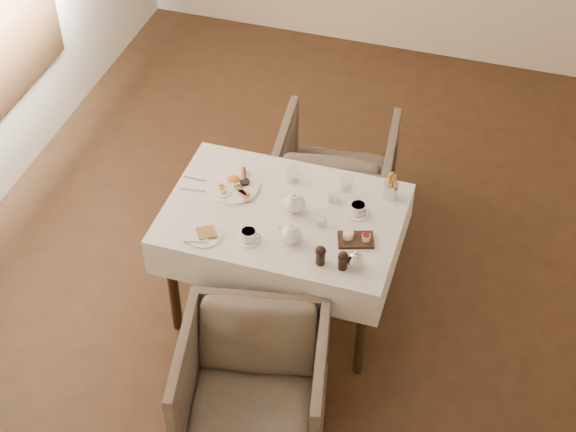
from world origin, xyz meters
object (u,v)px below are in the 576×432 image
at_px(breakfast_plate, 233,185).
at_px(teapot_centre, 294,202).
at_px(table, 283,228).
at_px(armchair_near, 253,387).
at_px(armchair_far, 336,173).

xyz_separation_m(breakfast_plate, teapot_centre, (0.38, -0.09, 0.05)).
bearing_deg(breakfast_plate, teapot_centre, -7.63).
bearing_deg(table, armchair_near, -82.76).
xyz_separation_m(table, breakfast_plate, (-0.33, 0.12, 0.13)).
bearing_deg(armchair_far, breakfast_plate, 55.89).
distance_m(breakfast_plate, teapot_centre, 0.40).
xyz_separation_m(armchair_near, breakfast_plate, (-0.44, 0.97, 0.43)).
bearing_deg(teapot_centre, breakfast_plate, 179.70).
height_order(table, breakfast_plate, breakfast_plate).
height_order(armchair_near, breakfast_plate, breakfast_plate).
height_order(armchair_far, breakfast_plate, breakfast_plate).
relative_size(table, teapot_centre, 7.97).
distance_m(armchair_near, teapot_centre, 1.01).
xyz_separation_m(armchair_near, armchair_far, (-0.03, 1.73, -0.00)).
relative_size(armchair_near, teapot_centre, 4.64).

